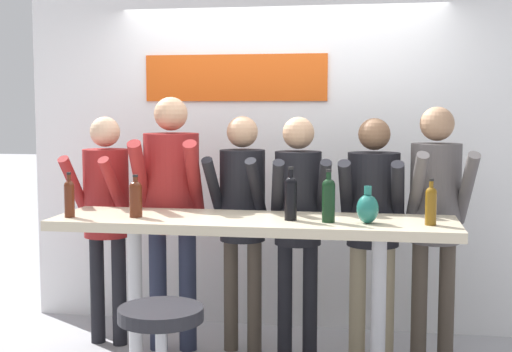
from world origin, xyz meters
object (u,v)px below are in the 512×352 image
tasting_table (253,242)px  bar_stool (161,352)px  wine_bottle_0 (329,198)px  person_center_right (373,212)px  person_far_left (106,203)px  wine_bottle_1 (291,196)px  person_left (171,195)px  person_center_left (242,206)px  wine_bottle_3 (136,197)px  person_right (436,205)px  person_center (298,209)px  wine_bottle_4 (431,204)px  decorative_vase (368,208)px  wine_bottle_2 (69,197)px

tasting_table → bar_stool: (-0.34, -0.83, -0.42)m
wine_bottle_0 → person_center_right: bearing=68.5°
person_far_left → wine_bottle_1: size_ratio=5.16×
person_left → bar_stool: bearing=-81.8°
person_center_left → wine_bottle_3: 0.87m
person_left → person_right: (1.81, 0.03, -0.03)m
tasting_table → person_center: 0.58m
person_center_left → wine_bottle_4: 1.41m
person_far_left → decorative_vase: 1.99m
tasting_table → wine_bottle_3: wine_bottle_3 is taller
person_right → wine_bottle_2: (-2.25, -0.71, 0.10)m
tasting_table → person_left: (-0.68, 0.53, 0.21)m
person_center → person_center_right: person_center is taller
person_center → wine_bottle_0: bearing=-78.9°
wine_bottle_1 → person_center_right: bearing=51.7°
bar_stool → person_center_right: size_ratio=0.43×
person_far_left → person_right: (2.31, -0.02, 0.05)m
tasting_table → person_center_left: (-0.18, 0.58, 0.14)m
person_left → wine_bottle_4: bearing=-25.4°
bar_stool → wine_bottle_4: (1.39, 0.75, 0.70)m
person_left → person_center: (0.89, -0.01, -0.07)m
wine_bottle_2 → wine_bottle_3: 0.41m
person_center_left → wine_bottle_4: bearing=-21.8°
person_far_left → person_right: 2.31m
person_right → wine_bottle_0: (-0.67, -0.64, 0.11)m
person_right → wine_bottle_2: bearing=-171.1°
person_center_right → tasting_table: bearing=-138.0°
person_center → person_right: bearing=-8.7°
person_center_right → person_right: 0.41m
bar_stool → wine_bottle_0: bearing=43.4°
person_center → wine_bottle_4: 1.04m
person_left → person_far_left: bearing=168.8°
person_right → decorative_vase: size_ratio=7.89×
wine_bottle_2 → person_far_left: bearing=94.5°
wine_bottle_4 → wine_bottle_0: bearing=179.4°
tasting_table → wine_bottle_3: (-0.72, -0.08, 0.28)m
wine_bottle_3 → wine_bottle_4: wine_bottle_4 is taller
bar_stool → decorative_vase: 1.44m
bar_stool → wine_bottle_1: size_ratio=2.22×
person_center_right → person_far_left: bearing=-176.7°
tasting_table → person_center_right: bearing=38.5°
tasting_table → decorative_vase: (0.69, -0.08, 0.24)m
wine_bottle_0 → wine_bottle_4: size_ratio=1.17×
person_far_left → wine_bottle_0: (1.65, -0.66, 0.16)m
person_center_left → wine_bottle_0: person_center_left is taller
person_center_left → bar_stool: bearing=-89.6°
tasting_table → bar_stool: 0.99m
person_center → wine_bottle_0: person_center is taller
person_right → wine_bottle_1: (-0.90, -0.60, 0.12)m
person_center → wine_bottle_4: size_ratio=6.19×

